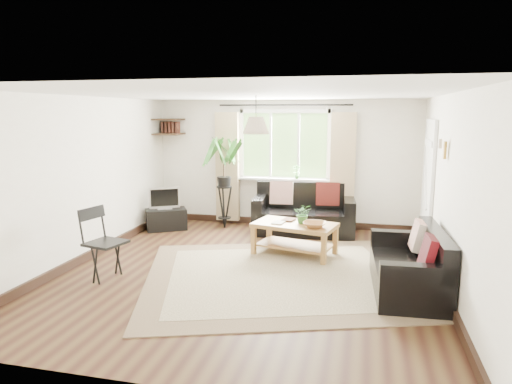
% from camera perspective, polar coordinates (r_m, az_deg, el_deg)
% --- Properties ---
extents(floor, '(5.50, 5.50, 0.00)m').
position_cam_1_polar(floor, '(6.37, -0.85, -9.95)').
color(floor, black).
rests_on(floor, ground).
extents(ceiling, '(5.50, 5.50, 0.00)m').
position_cam_1_polar(ceiling, '(6.00, -0.91, 12.16)').
color(ceiling, white).
rests_on(ceiling, floor).
extents(wall_back, '(5.00, 0.02, 2.40)m').
position_cam_1_polar(wall_back, '(8.74, 3.59, 3.56)').
color(wall_back, white).
rests_on(wall_back, floor).
extents(wall_front, '(5.00, 0.02, 2.40)m').
position_cam_1_polar(wall_front, '(3.53, -12.02, -6.21)').
color(wall_front, white).
rests_on(wall_front, floor).
extents(wall_left, '(0.02, 5.50, 2.40)m').
position_cam_1_polar(wall_left, '(7.11, -20.82, 1.46)').
color(wall_left, white).
rests_on(wall_left, floor).
extents(wall_right, '(0.02, 5.50, 2.40)m').
position_cam_1_polar(wall_right, '(5.97, 23.05, -0.19)').
color(wall_right, white).
rests_on(wall_right, floor).
extents(rug, '(4.40, 4.07, 0.02)m').
position_cam_1_polar(rug, '(6.21, 3.39, -10.43)').
color(rug, beige).
rests_on(rug, floor).
extents(window, '(2.50, 0.16, 2.16)m').
position_cam_1_polar(window, '(8.67, 3.57, 5.83)').
color(window, white).
rests_on(window, wall_back).
extents(door, '(0.06, 0.96, 2.06)m').
position_cam_1_polar(door, '(7.66, 20.67, 0.52)').
color(door, silver).
rests_on(door, wall_right).
extents(corner_shelf, '(0.50, 0.50, 0.34)m').
position_cam_1_polar(corner_shelf, '(9.11, -10.87, 8.02)').
color(corner_shelf, black).
rests_on(corner_shelf, wall_back).
extents(pendant_lamp, '(0.36, 0.36, 0.54)m').
position_cam_1_polar(pendant_lamp, '(6.38, 0.00, 8.88)').
color(pendant_lamp, beige).
rests_on(pendant_lamp, ceiling).
extents(wall_sconce, '(0.12, 0.12, 0.28)m').
position_cam_1_polar(wall_sconce, '(6.19, 22.30, 5.24)').
color(wall_sconce, beige).
rests_on(wall_sconce, wall_right).
extents(sofa_back, '(1.87, 1.05, 0.85)m').
position_cam_1_polar(sofa_back, '(8.30, 5.99, -2.26)').
color(sofa_back, black).
rests_on(sofa_back, floor).
extents(sofa_right, '(1.62, 0.87, 0.74)m').
position_cam_1_polar(sofa_right, '(5.91, 18.44, -8.30)').
color(sofa_right, black).
rests_on(sofa_right, floor).
extents(coffee_table, '(1.34, 0.93, 0.50)m').
position_cam_1_polar(coffee_table, '(7.05, 4.84, -5.88)').
color(coffee_table, brown).
rests_on(coffee_table, floor).
extents(table_plant, '(0.29, 0.25, 0.30)m').
position_cam_1_polar(table_plant, '(6.97, 5.91, -2.71)').
color(table_plant, '#34712D').
rests_on(table_plant, coffee_table).
extents(bowl, '(0.35, 0.35, 0.08)m').
position_cam_1_polar(bowl, '(6.76, 7.33, -4.07)').
color(bowl, '#9D6836').
rests_on(bowl, coffee_table).
extents(book_a, '(0.20, 0.25, 0.02)m').
position_cam_1_polar(book_a, '(7.00, 2.16, -3.77)').
color(book_a, silver).
rests_on(book_a, coffee_table).
extents(book_b, '(0.23, 0.27, 0.02)m').
position_cam_1_polar(book_b, '(7.20, 3.45, -3.39)').
color(book_b, '#532F21').
rests_on(book_b, coffee_table).
extents(tv_stand, '(0.83, 0.72, 0.39)m').
position_cam_1_polar(tv_stand, '(8.70, -11.14, -3.36)').
color(tv_stand, black).
rests_on(tv_stand, floor).
extents(tv, '(0.58, 0.44, 0.43)m').
position_cam_1_polar(tv, '(8.62, -11.38, -0.70)').
color(tv, '#A5A5AA').
rests_on(tv, tv_stand).
extents(palm_stand, '(0.72, 0.72, 1.72)m').
position_cam_1_polar(palm_stand, '(8.57, -4.01, 1.15)').
color(palm_stand, black).
rests_on(palm_stand, floor).
extents(folding_chair, '(0.59, 0.59, 0.94)m').
position_cam_1_polar(folding_chair, '(6.29, -18.26, -6.23)').
color(folding_chair, black).
rests_on(folding_chair, floor).
extents(sill_plant, '(0.14, 0.10, 0.27)m').
position_cam_1_polar(sill_plant, '(8.60, 5.08, 2.53)').
color(sill_plant, '#2D6023').
rests_on(sill_plant, window).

